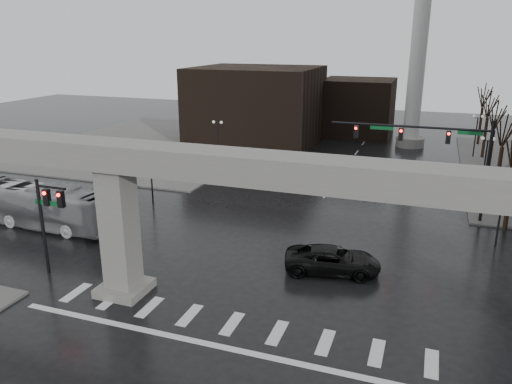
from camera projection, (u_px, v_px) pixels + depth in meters
ground at (239, 314)px, 26.17m from camera, size 160.00×160.00×0.00m
sidewalk_nw at (157, 144)px, 66.82m from camera, size 28.00×36.00×0.15m
elevated_guideway at (263, 191)px, 23.70m from camera, size 48.00×2.60×8.70m
building_far_left at (256, 105)px, 66.89m from camera, size 16.00×14.00×10.00m
building_far_mid at (357, 107)px, 72.33m from camera, size 10.00×10.00×8.00m
smokestack at (419, 41)px, 61.57m from camera, size 3.60×3.60×30.00m
signal_mast_arm at (436, 146)px, 38.43m from camera, size 12.12×0.43×8.00m
signal_left_pole at (48, 211)px, 29.32m from camera, size 2.30×0.30×6.00m
lamp_right_0 at (503, 199)px, 33.39m from camera, size 1.22×0.32×5.11m
lamp_right_1 at (486, 154)px, 45.97m from camera, size 1.22×0.32×5.11m
lamp_right_2 at (477, 129)px, 58.55m from camera, size 1.22×0.32×5.11m
lamp_left_0 at (151, 166)px, 42.03m from camera, size 1.22×0.32×5.11m
lamp_left_1 at (218, 136)px, 54.61m from camera, size 1.22×0.32×5.11m
lamp_left_2 at (260, 117)px, 67.19m from camera, size 1.22×0.32×5.11m
tree_right_0 at (511, 194)px, 36.87m from camera, size 1.09×1.58×7.50m
tree_right_1 at (500, 167)px, 44.04m from camera, size 1.09×1.61×7.67m
tree_right_2 at (492, 148)px, 51.21m from camera, size 1.10×1.63×7.85m
tree_right_3 at (485, 134)px, 58.38m from camera, size 1.11×1.66×8.02m
tree_right_4 at (481, 122)px, 65.55m from camera, size 1.12×1.69×8.19m
pickup_truck at (332, 260)px, 30.54m from camera, size 6.23×3.73×1.62m
city_bus at (44, 206)px, 37.64m from camera, size 11.95×3.27×3.30m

